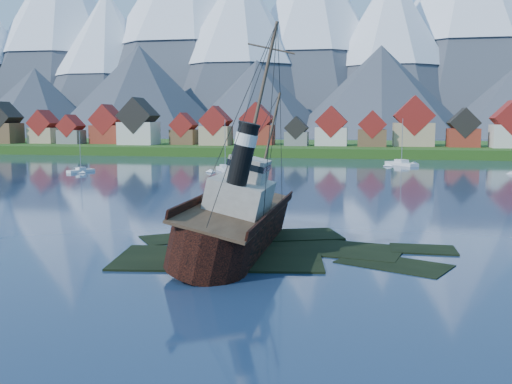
% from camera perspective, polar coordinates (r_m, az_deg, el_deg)
% --- Properties ---
extents(ground, '(1400.00, 1400.00, 0.00)m').
position_cam_1_polar(ground, '(51.82, 0.09, -6.35)').
color(ground, '#1A2C49').
rests_on(ground, ground).
extents(shoal, '(31.71, 21.24, 1.14)m').
position_cam_1_polar(shoal, '(53.69, 2.39, -6.26)').
color(shoal, black).
rests_on(shoal, ground).
extents(shore_bank, '(600.00, 80.00, 3.20)m').
position_cam_1_polar(shore_bank, '(220.04, 8.27, 4.02)').
color(shore_bank, '#1E4714').
rests_on(shore_bank, ground).
extents(seawall, '(600.00, 2.50, 2.00)m').
position_cam_1_polar(seawall, '(182.15, 7.76, 3.37)').
color(seawall, '#3F3D38').
rests_on(seawall, ground).
extents(town, '(250.96, 16.69, 17.30)m').
position_cam_1_polar(town, '(206.12, -1.19, 6.38)').
color(town, maroon).
rests_on(town, ground).
extents(mountains, '(965.00, 340.00, 205.00)m').
position_cam_1_polar(mountains, '(536.44, 9.85, 15.44)').
color(mountains, '#2D333D').
rests_on(mountains, ground).
extents(tugboat_wreck, '(6.48, 27.93, 22.13)m').
position_cam_1_polar(tugboat_wreck, '(55.11, -2.11, -2.57)').
color(tugboat_wreck, black).
rests_on(tugboat_wreck, ground).
extents(sailboat_b, '(4.42, 6.92, 9.91)m').
position_cam_1_polar(sailboat_b, '(138.65, -17.11, 2.00)').
color(sailboat_b, silver).
rests_on(sailboat_b, ground).
extents(sailboat_c, '(6.59, 9.95, 12.73)m').
position_cam_1_polar(sailboat_c, '(135.46, -3.10, 2.22)').
color(sailboat_c, silver).
rests_on(sailboat_c, ground).
extents(sailboat_e, '(8.43, 10.95, 13.01)m').
position_cam_1_polar(sailboat_e, '(157.31, 14.34, 2.70)').
color(sailboat_e, silver).
rests_on(sailboat_e, ground).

